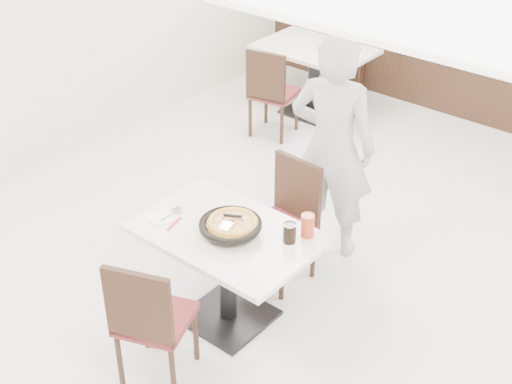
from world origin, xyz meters
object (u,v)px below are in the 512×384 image
Objects in this scene: bg_table_left at (313,80)px; bg_chair_left_near at (274,91)px; bg_chair_left_far at (346,54)px; main_table at (228,276)px; pizza_pan at (230,228)px; chair_near at (155,316)px; cola_glass at (290,233)px; side_plate at (161,218)px; pizza at (233,224)px; red_cup at (308,226)px; chair_far at (280,225)px; diner_person at (332,148)px.

bg_chair_left_near reaches higher than bg_table_left.
bg_chair_left_near and bg_chair_left_far have the same top height.
pizza_pan is at bearing -6.20° from main_table.
chair_near is 0.98m from cola_glass.
bg_chair_left_near reaches higher than main_table.
side_plate is (-0.47, -0.17, -0.03)m from pizza_pan.
cola_glass is at bearing 23.33° from pizza.
bg_table_left is at bearing 124.79° from red_cup.
bg_table_left is (-1.56, 3.09, -0.44)m from pizza.
cola_glass is 0.14× the size of bg_chair_left_near.
bg_chair_left_far is (-1.53, 3.18, 0.00)m from chair_far.
main_table is at bearing -63.96° from bg_table_left.
chair_far is 0.91m from side_plate.
main_table is 0.70m from red_cup.
cola_glass reaches higher than side_plate.
pizza_pan is at bearing -63.40° from bg_table_left.
pizza_pan is 1.16m from diner_person.
cola_glass is at bearing -112.70° from red_cup.
pizza_pan is (0.05, -0.59, 0.32)m from chair_far.
diner_person is 1.89× the size of bg_chair_left_near.
chair_far is at bearing 67.48° from diner_person.
diner_person is (0.04, 0.56, 0.42)m from chair_far.
pizza_pan is at bearing -153.15° from cola_glass.
diner_person is at bearing 109.75° from cola_glass.
pizza_pan is at bearing 19.35° from side_plate.
bg_chair_left_far is (-0.02, 0.65, 0.10)m from bg_table_left.
pizza_pan is 0.03m from pizza.
diner_person reaches higher than chair_far.
chair_near is at bearing 93.85° from chair_far.
cola_glass is at bearing 26.85° from pizza_pan.
diner_person reaches higher than side_plate.
red_cup is 0.95m from diner_person.
cola_glass is 0.13m from red_cup.
pizza is (0.04, 0.02, 0.44)m from main_table.
chair_far is at bearing 90.72° from bg_chair_left_far.
chair_near reaches higher than red_cup.
bg_chair_left_far is at bearing -77.06° from diner_person.
red_cup reaches higher than pizza_pan.
main_table is 1.26× the size of bg_chair_left_near.
bg_chair_left_far is (-1.57, 2.61, -0.42)m from diner_person.
chair_near is at bearing -93.46° from pizza_pan.
chair_near is at bearing -68.06° from bg_table_left.
chair_far is 2.95m from bg_table_left.
pizza_pan is 0.18× the size of diner_person.
chair_far is 2.40m from bg_chair_left_near.
red_cup reaches higher than pizza.
pizza_pan is 0.50m from red_cup.
bg_chair_left_far is at bearing 112.71° from pizza_pan.
chair_far is 5.22× the size of side_plate.
pizza_pan is 2.93m from bg_chair_left_near.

